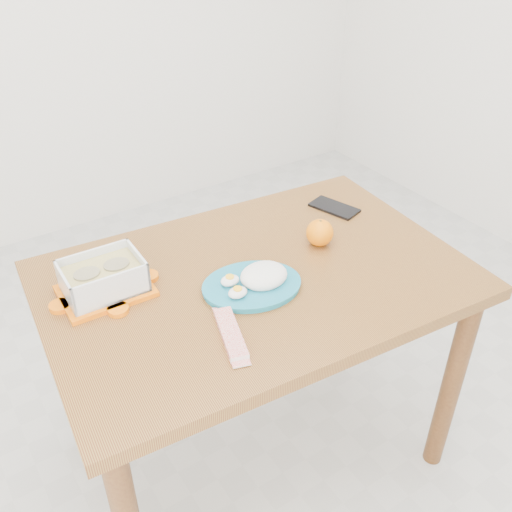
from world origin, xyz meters
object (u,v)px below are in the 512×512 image
rice_plate (256,280)px  dining_table (256,304)px  food_container (103,278)px  smartphone (334,208)px  orange_fruit (320,233)px

rice_plate → dining_table: bearing=71.0°
rice_plate → food_container: bearing=165.3°
food_container → smartphone: bearing=2.7°
orange_fruit → smartphone: orange_fruit is taller
dining_table → orange_fruit: 0.28m
dining_table → food_container: 0.43m
rice_plate → smartphone: (0.45, 0.21, -0.02)m
smartphone → food_container: bearing=163.9°
dining_table → food_container: food_container is taller
dining_table → rice_plate: 0.14m
dining_table → orange_fruit: bearing=10.3°
dining_table → orange_fruit: orange_fruit is taller
rice_plate → smartphone: rice_plate is taller
food_container → orange_fruit: size_ratio=2.91×
food_container → rice_plate: (0.34, -0.20, -0.02)m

